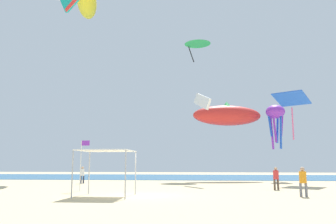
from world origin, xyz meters
TOP-DOWN VIEW (x-y plane):
  - ground at (0.00, 0.00)m, footprint 110.00×110.00m
  - ocean_strip at (0.00, 28.68)m, footprint 110.00×20.39m
  - canopy_tent at (-2.06, -0.75)m, footprint 3.00×2.88m
  - person_near_tent at (-7.79, 11.54)m, footprint 0.38×0.38m
  - person_leftmost at (9.22, 0.21)m, footprint 0.45×0.40m
  - person_central at (8.80, 5.31)m, footprint 0.41×0.39m
  - banner_flag at (-4.78, 2.78)m, footprint 0.61×0.06m
  - kite_inflatable_red at (6.53, 19.40)m, footprint 8.39×4.16m
  - kite_parafoil_white at (3.63, 12.44)m, footprint 1.74×3.40m
  - kite_octopus_purple at (11.82, 18.41)m, footprint 2.26×2.26m
  - kite_delta_green at (3.20, 23.27)m, footprint 4.89×4.89m
  - kite_diamond_blue at (12.22, 12.98)m, footprint 4.01×3.98m
  - kite_inflatable_yellow at (-10.07, 17.35)m, footprint 4.65×8.25m

SIDE VIEW (x-z plane):
  - ground at x=0.00m, z-range -0.10..0.00m
  - ocean_strip at x=0.00m, z-range 0.00..0.03m
  - person_near_tent at x=-7.79m, z-range 0.14..1.73m
  - person_central at x=8.80m, z-range 0.14..1.76m
  - person_leftmost at x=9.22m, z-range 0.15..1.82m
  - banner_flag at x=-4.78m, z-range 0.37..3.82m
  - canopy_tent at x=-2.06m, z-range 1.17..3.82m
  - kite_octopus_purple at x=11.82m, z-range 4.90..9.84m
  - kite_inflatable_red at x=6.53m, z-range 5.88..9.00m
  - kite_diamond_blue at x=12.22m, z-range 5.63..10.06m
  - kite_parafoil_white at x=3.63m, z-range 6.75..8.97m
  - kite_delta_green at x=3.20m, z-range 16.57..19.30m
  - kite_inflatable_yellow at x=-10.07m, z-range 19.64..22.71m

